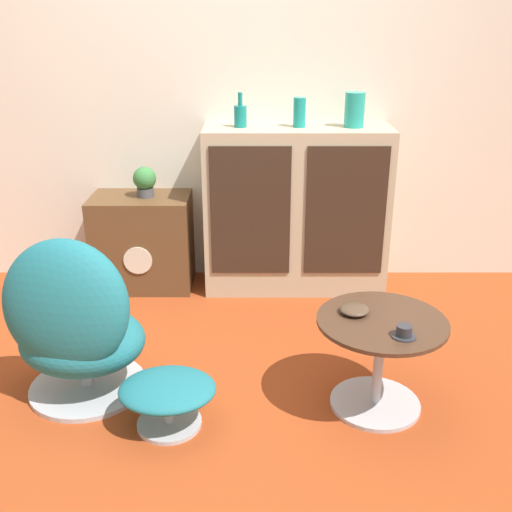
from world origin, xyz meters
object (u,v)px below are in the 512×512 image
at_px(vase_leftmost, 241,115).
at_px(bowl, 355,310).
at_px(tv_console, 144,242).
at_px(ottoman, 168,393).
at_px(egg_chair, 75,326).
at_px(potted_plant, 145,181).
at_px(vase_inner_right, 355,110).
at_px(coffee_table, 380,353).
at_px(teacup, 405,332).
at_px(vase_inner_left, 300,112).
at_px(sideboard, 296,210).

xyz_separation_m(vase_leftmost, bowl, (0.53, -1.27, -0.66)).
height_order(tv_console, vase_leftmost, vase_leftmost).
bearing_deg(ottoman, egg_chair, 152.78).
bearing_deg(potted_plant, vase_inner_right, -0.12).
bearing_deg(vase_leftmost, potted_plant, 179.75).
xyz_separation_m(vase_inner_right, potted_plant, (-1.29, 0.00, -0.44)).
height_order(vase_leftmost, vase_inner_right, same).
bearing_deg(bowl, egg_chair, 179.02).
xyz_separation_m(potted_plant, bowl, (1.14, -1.28, -0.25)).
height_order(egg_chair, vase_leftmost, vase_leftmost).
distance_m(coffee_table, vase_inner_right, 1.60).
relative_size(vase_leftmost, vase_inner_right, 1.00).
bearing_deg(teacup, coffee_table, 111.93).
xyz_separation_m(tv_console, teacup, (1.35, -1.48, 0.16)).
xyz_separation_m(coffee_table, vase_leftmost, (-0.65, 1.34, 0.84)).
relative_size(coffee_table, potted_plant, 3.00).
relative_size(vase_leftmost, vase_inner_left, 1.17).
relative_size(egg_chair, vase_inner_right, 3.99).
bearing_deg(potted_plant, bowl, -48.29).
xyz_separation_m(vase_leftmost, teacup, (0.71, -1.48, -0.65)).
height_order(potted_plant, teacup, potted_plant).
bearing_deg(vase_inner_right, egg_chair, -138.55).
xyz_separation_m(sideboard, coffee_table, (0.30, -1.33, -0.25)).
distance_m(sideboard, vase_leftmost, 0.69).
bearing_deg(vase_leftmost, vase_inner_right, -0.00).
bearing_deg(potted_plant, ottoman, -77.95).
bearing_deg(ottoman, vase_leftmost, 78.98).
height_order(vase_inner_right, potted_plant, vase_inner_right).
xyz_separation_m(sideboard, tv_console, (-0.99, 0.01, -0.22)).
bearing_deg(potted_plant, teacup, -48.54).
relative_size(coffee_table, vase_leftmost, 2.81).
relative_size(tv_console, bowl, 4.76).
relative_size(vase_leftmost, teacup, 1.96).
xyz_separation_m(ottoman, vase_leftmost, (0.29, 1.48, 0.96)).
xyz_separation_m(egg_chair, vase_inner_right, (1.42, 1.25, 0.78)).
xyz_separation_m(ottoman, potted_plant, (-0.32, 1.48, 0.55)).
distance_m(vase_inner_left, vase_inner_right, 0.33).
bearing_deg(egg_chair, bowl, -0.98).
relative_size(vase_inner_left, potted_plant, 0.91).
height_order(sideboard, teacup, sideboard).
relative_size(tv_console, teacup, 6.00).
bearing_deg(bowl, ottoman, -165.90).
height_order(tv_console, teacup, tv_console).
xyz_separation_m(sideboard, vase_inner_right, (0.34, 0.00, 0.63)).
distance_m(sideboard, vase_inner_right, 0.71).
bearing_deg(coffee_table, vase_inner_right, 88.34).
relative_size(vase_inner_left, vase_inner_right, 0.85).
bearing_deg(sideboard, potted_plant, 179.61).
xyz_separation_m(vase_inner_left, potted_plant, (-0.96, 0.00, -0.42)).
bearing_deg(egg_chair, vase_inner_right, 41.45).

